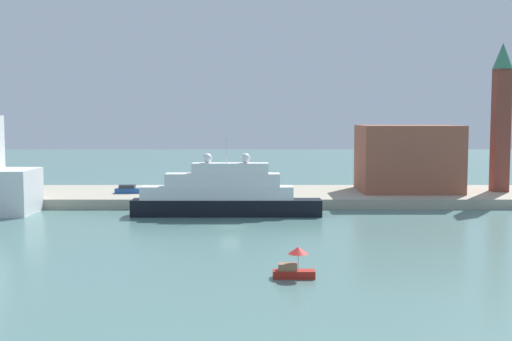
{
  "coord_description": "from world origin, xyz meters",
  "views": [
    {
      "loc": [
        3.42,
        -84.72,
        14.6
      ],
      "look_at": [
        3.64,
        6.0,
        6.97
      ],
      "focal_mm": 45.64,
      "sensor_mm": 36.0,
      "label": 1
    }
  ],
  "objects_px": {
    "harbor_building": "(406,158)",
    "bell_tower": "(499,111)",
    "small_motorboat": "(293,265)",
    "parked_car": "(127,190)",
    "large_yacht": "(222,195)",
    "person_figure": "(150,189)",
    "mooring_bollard": "(266,196)"
  },
  "relations": [
    {
      "from": "large_yacht",
      "to": "mooring_bollard",
      "type": "bearing_deg",
      "value": 48.65
    },
    {
      "from": "large_yacht",
      "to": "small_motorboat",
      "type": "relative_size",
      "value": 7.3
    },
    {
      "from": "large_yacht",
      "to": "mooring_bollard",
      "type": "height_order",
      "value": "large_yacht"
    },
    {
      "from": "small_motorboat",
      "to": "parked_car",
      "type": "height_order",
      "value": "parked_car"
    },
    {
      "from": "large_yacht",
      "to": "harbor_building",
      "type": "relative_size",
      "value": 1.66
    },
    {
      "from": "large_yacht",
      "to": "person_figure",
      "type": "distance_m",
      "value": 19.64
    },
    {
      "from": "bell_tower",
      "to": "person_figure",
      "type": "relative_size",
      "value": 16.22
    },
    {
      "from": "small_motorboat",
      "to": "person_figure",
      "type": "distance_m",
      "value": 55.73
    },
    {
      "from": "large_yacht",
      "to": "person_figure",
      "type": "relative_size",
      "value": 17.7
    },
    {
      "from": "small_motorboat",
      "to": "parked_car",
      "type": "xyz_separation_m",
      "value": [
        -25.08,
        51.62,
        1.0
      ]
    },
    {
      "from": "large_yacht",
      "to": "parked_car",
      "type": "xyz_separation_m",
      "value": [
        -16.89,
        14.85,
        -0.93
      ]
    },
    {
      "from": "harbor_building",
      "to": "bell_tower",
      "type": "xyz_separation_m",
      "value": [
        15.77,
        -0.5,
        8.15
      ]
    },
    {
      "from": "person_figure",
      "to": "mooring_bollard",
      "type": "height_order",
      "value": "person_figure"
    },
    {
      "from": "parked_car",
      "to": "large_yacht",
      "type": "bearing_deg",
      "value": -41.32
    },
    {
      "from": "small_motorboat",
      "to": "parked_car",
      "type": "bearing_deg",
      "value": 115.92
    },
    {
      "from": "bell_tower",
      "to": "mooring_bollard",
      "type": "bearing_deg",
      "value": -166.04
    },
    {
      "from": "bell_tower",
      "to": "parked_car",
      "type": "relative_size",
      "value": 5.71
    },
    {
      "from": "small_motorboat",
      "to": "parked_car",
      "type": "distance_m",
      "value": 57.4
    },
    {
      "from": "large_yacht",
      "to": "harbor_building",
      "type": "bearing_deg",
      "value": 30.01
    },
    {
      "from": "parked_car",
      "to": "person_figure",
      "type": "bearing_deg",
      "value": -0.61
    },
    {
      "from": "large_yacht",
      "to": "bell_tower",
      "type": "xyz_separation_m",
      "value": [
        46.83,
        17.44,
        12.32
      ]
    },
    {
      "from": "large_yacht",
      "to": "parked_car",
      "type": "height_order",
      "value": "large_yacht"
    },
    {
      "from": "harbor_building",
      "to": "mooring_bollard",
      "type": "distance_m",
      "value": 27.21
    },
    {
      "from": "mooring_bollard",
      "to": "parked_car",
      "type": "bearing_deg",
      "value": 162.41
    },
    {
      "from": "mooring_bollard",
      "to": "large_yacht",
      "type": "bearing_deg",
      "value": -131.35
    },
    {
      "from": "harbor_building",
      "to": "bell_tower",
      "type": "height_order",
      "value": "bell_tower"
    },
    {
      "from": "person_figure",
      "to": "harbor_building",
      "type": "bearing_deg",
      "value": 4.08
    },
    {
      "from": "bell_tower",
      "to": "mooring_bollard",
      "type": "height_order",
      "value": "bell_tower"
    },
    {
      "from": "mooring_bollard",
      "to": "small_motorboat",
      "type": "bearing_deg",
      "value": -87.84
    },
    {
      "from": "harbor_building",
      "to": "small_motorboat",
      "type": "bearing_deg",
      "value": -112.68
    },
    {
      "from": "small_motorboat",
      "to": "bell_tower",
      "type": "height_order",
      "value": "bell_tower"
    },
    {
      "from": "small_motorboat",
      "to": "parked_car",
      "type": "relative_size",
      "value": 0.85
    }
  ]
}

